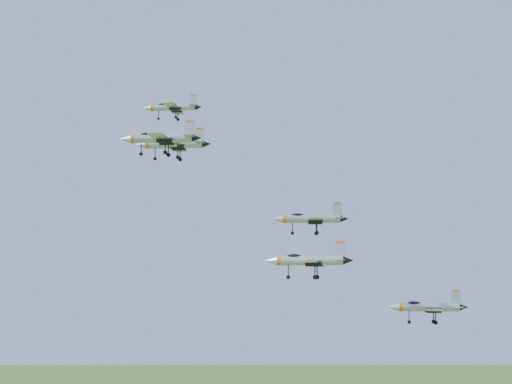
# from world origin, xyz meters

# --- Properties ---
(jet_lead) EXTENTS (11.85, 9.82, 3.16)m
(jet_lead) POSITION_xyz_m (-12.84, 11.99, 161.71)
(jet_lead) COLOR #A8ACB4
(jet_left_high) EXTENTS (13.97, 11.61, 3.73)m
(jet_left_high) POSITION_xyz_m (-9.77, 2.38, 152.63)
(jet_left_high) COLOR #A8ACB4
(jet_right_high) EXTENTS (13.13, 10.89, 3.51)m
(jet_right_high) POSITION_xyz_m (-6.88, -14.09, 150.53)
(jet_right_high) COLOR #A8ACB4
(jet_left_low) EXTENTS (13.27, 11.09, 3.55)m
(jet_left_low) POSITION_xyz_m (14.84, 1.97, 138.88)
(jet_left_low) COLOR #A8ACB4
(jet_right_low) EXTENTS (13.19, 10.88, 3.53)m
(jet_right_low) POSITION_xyz_m (16.20, -15.00, 131.53)
(jet_right_low) COLOR #A8ACB4
(jet_trail) EXTENTS (13.13, 10.87, 3.51)m
(jet_trail) POSITION_xyz_m (33.96, 1.32, 124.16)
(jet_trail) COLOR #A8ACB4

